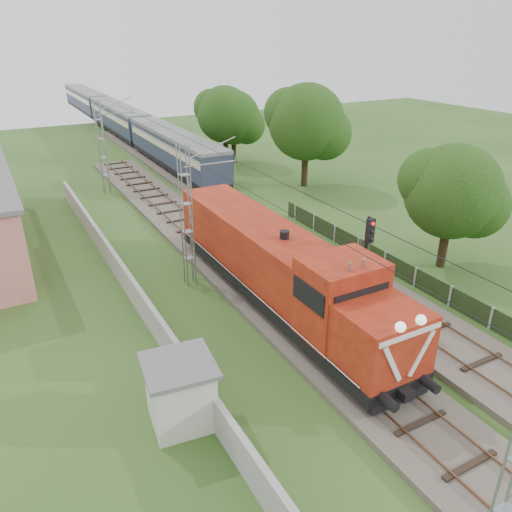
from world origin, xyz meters
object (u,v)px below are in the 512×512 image
coach_rake (119,117)px  locomotive (278,266)px  relay_hut (181,392)px  signal_post (367,251)px

coach_rake → locomotive: bearing=-95.6°
locomotive → relay_hut: bearing=-143.5°
locomotive → relay_hut: (-7.40, -5.47, -1.08)m
coach_rake → signal_post: signal_post is taller
relay_hut → locomotive: bearing=36.5°
locomotive → signal_post: bearing=-43.6°
signal_post → relay_hut: 11.08m
coach_rake → signal_post: 53.82m
signal_post → locomotive: bearing=136.4°
signal_post → relay_hut: (-10.52, -2.50, -2.43)m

